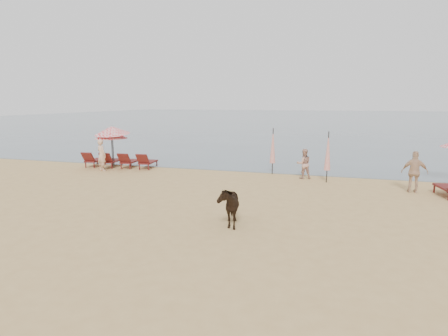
# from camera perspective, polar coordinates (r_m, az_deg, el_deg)

# --- Properties ---
(ground) EXTENTS (120.00, 120.00, 0.00)m
(ground) POSITION_cam_1_polar(r_m,az_deg,el_deg) (11.49, -7.25, -9.67)
(ground) COLOR tan
(ground) RESTS_ON ground
(sea) EXTENTS (160.00, 140.00, 0.06)m
(sea) POSITION_cam_1_polar(r_m,az_deg,el_deg) (90.05, 13.89, 7.41)
(sea) COLOR #51606B
(sea) RESTS_ON ground
(lounger_cluster_left) EXTENTS (4.20, 2.08, 0.65)m
(lounger_cluster_left) POSITION_cam_1_polar(r_m,az_deg,el_deg) (22.84, -15.64, 1.15)
(lounger_cluster_left) COLOR maroon
(lounger_cluster_left) RESTS_ON ground
(umbrella_open_left_a) EXTENTS (1.88, 1.88, 2.14)m
(umbrella_open_left_a) POSITION_cam_1_polar(r_m,az_deg,el_deg) (22.93, -16.81, 4.84)
(umbrella_open_left_a) COLOR black
(umbrella_open_left_a) RESTS_ON ground
(umbrella_open_left_b) EXTENTS (2.00, 2.04, 2.56)m
(umbrella_open_left_b) POSITION_cam_1_polar(r_m,az_deg,el_deg) (22.82, -16.68, 5.55)
(umbrella_open_left_b) COLOR black
(umbrella_open_left_b) RESTS_ON ground
(umbrella_closed_left) EXTENTS (0.30, 0.30, 2.47)m
(umbrella_closed_left) POSITION_cam_1_polar(r_m,az_deg,el_deg) (20.14, 7.45, 3.35)
(umbrella_closed_left) COLOR black
(umbrella_closed_left) RESTS_ON ground
(umbrella_closed_right) EXTENTS (0.30, 0.30, 2.47)m
(umbrella_closed_right) POSITION_cam_1_polar(r_m,az_deg,el_deg) (18.53, 15.55, 2.47)
(umbrella_closed_right) COLOR black
(umbrella_closed_right) RESTS_ON ground
(cow) EXTENTS (1.15, 1.69, 1.31)m
(cow) POSITION_cam_1_polar(r_m,az_deg,el_deg) (11.87, 0.59, -5.61)
(cow) COLOR black
(cow) RESTS_ON ground
(beachgoer_left) EXTENTS (0.78, 0.67, 1.79)m
(beachgoer_left) POSITION_cam_1_polar(r_m,az_deg,el_deg) (22.05, -18.15, 1.88)
(beachgoer_left) COLOR #DBAA89
(beachgoer_left) RESTS_ON ground
(beachgoer_right_a) EXTENTS (0.89, 0.80, 1.52)m
(beachgoer_right_a) POSITION_cam_1_polar(r_m,az_deg,el_deg) (19.31, 12.07, 0.64)
(beachgoer_right_a) COLOR tan
(beachgoer_right_a) RESTS_ON ground
(beachgoer_right_b) EXTENTS (1.07, 0.48, 1.79)m
(beachgoer_right_b) POSITION_cam_1_polar(r_m,az_deg,el_deg) (17.94, 27.05, -0.53)
(beachgoer_right_b) COLOR tan
(beachgoer_right_b) RESTS_ON ground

